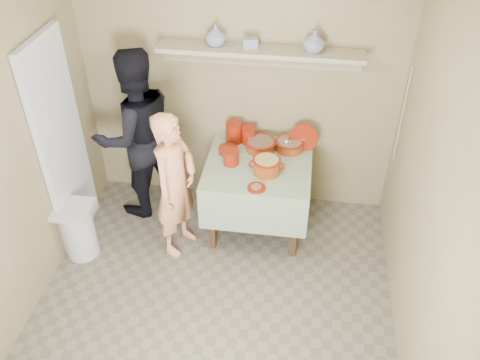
% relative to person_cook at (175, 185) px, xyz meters
% --- Properties ---
extents(ground, '(3.50, 3.50, 0.00)m').
position_rel_person_cook_xyz_m(ground, '(0.45, -0.89, -0.72)').
color(ground, '#6E6756').
rests_on(ground, ground).
extents(tile_panel, '(0.06, 0.70, 2.00)m').
position_rel_person_cook_xyz_m(tile_panel, '(-1.01, 0.06, 0.28)').
color(tile_panel, silver).
rests_on(tile_panel, ground).
extents(plate_stack_a, '(0.16, 0.16, 0.21)m').
position_rel_person_cook_xyz_m(plate_stack_a, '(0.42, 0.71, 0.15)').
color(plate_stack_a, maroon).
rests_on(plate_stack_a, serving_table).
extents(plate_stack_b, '(0.14, 0.14, 0.17)m').
position_rel_person_cook_xyz_m(plate_stack_b, '(0.56, 0.71, 0.13)').
color(plate_stack_b, maroon).
rests_on(plate_stack_b, serving_table).
extents(bowl_stack, '(0.15, 0.15, 0.15)m').
position_rel_person_cook_xyz_m(bowl_stack, '(0.44, 0.34, 0.12)').
color(bowl_stack, maroon).
rests_on(bowl_stack, serving_table).
extents(empty_bowl, '(0.19, 0.19, 0.05)m').
position_rel_person_cook_xyz_m(empty_bowl, '(0.39, 0.51, 0.07)').
color(empty_bowl, maroon).
rests_on(empty_bowl, serving_table).
extents(propped_lid, '(0.28, 0.08, 0.27)m').
position_rel_person_cook_xyz_m(propped_lid, '(1.09, 0.68, 0.16)').
color(propped_lid, maroon).
rests_on(propped_lid, serving_table).
extents(vase_right, '(0.21, 0.21, 0.19)m').
position_rel_person_cook_xyz_m(vase_right, '(1.11, 0.73, 1.10)').
color(vase_right, navy).
rests_on(vase_right, wall_shelf).
extents(vase_left, '(0.20, 0.20, 0.19)m').
position_rel_person_cook_xyz_m(vase_left, '(0.26, 0.75, 1.10)').
color(vase_left, navy).
rests_on(vase_left, wall_shelf).
extents(ceramic_box, '(0.15, 0.12, 0.09)m').
position_rel_person_cook_xyz_m(ceramic_box, '(0.56, 0.73, 1.05)').
color(ceramic_box, navy).
rests_on(ceramic_box, wall_shelf).
extents(person_cook, '(0.49, 0.60, 1.43)m').
position_rel_person_cook_xyz_m(person_cook, '(0.00, 0.00, 0.00)').
color(person_cook, '#F49A69').
rests_on(person_cook, ground).
extents(person_helper, '(1.07, 1.05, 1.74)m').
position_rel_person_cook_xyz_m(person_helper, '(-0.50, 0.52, 0.15)').
color(person_helper, black).
rests_on(person_helper, ground).
extents(room_shell, '(3.04, 3.54, 2.62)m').
position_rel_person_cook_xyz_m(room_shell, '(0.45, -0.89, 0.89)').
color(room_shell, '#94865B').
rests_on(room_shell, ground).
extents(serving_table, '(0.97, 0.97, 0.76)m').
position_rel_person_cook_xyz_m(serving_table, '(0.70, 0.39, -0.08)').
color(serving_table, '#4C2D16').
rests_on(serving_table, ground).
extents(cazuela_meat_a, '(0.30, 0.30, 0.10)m').
position_rel_person_cook_xyz_m(cazuela_meat_a, '(0.69, 0.60, 0.10)').
color(cazuela_meat_a, '#742606').
rests_on(cazuela_meat_a, serving_table).
extents(cazuela_meat_b, '(0.28, 0.28, 0.10)m').
position_rel_person_cook_xyz_m(cazuela_meat_b, '(0.96, 0.64, 0.10)').
color(cazuela_meat_b, '#742606').
rests_on(cazuela_meat_b, serving_table).
extents(ladle, '(0.08, 0.26, 0.19)m').
position_rel_person_cook_xyz_m(ladle, '(0.93, 0.61, 0.15)').
color(ladle, silver).
rests_on(ladle, cazuela_meat_b).
extents(cazuela_rice, '(0.33, 0.25, 0.14)m').
position_rel_person_cook_xyz_m(cazuela_rice, '(0.78, 0.25, 0.13)').
color(cazuela_rice, '#742606').
rests_on(cazuela_rice, serving_table).
extents(front_plate, '(0.16, 0.16, 0.03)m').
position_rel_person_cook_xyz_m(front_plate, '(0.72, 0.00, 0.05)').
color(front_plate, maroon).
rests_on(front_plate, serving_table).
extents(wall_shelf, '(1.80, 0.25, 0.21)m').
position_rel_person_cook_xyz_m(wall_shelf, '(0.65, 0.76, 0.96)').
color(wall_shelf, tan).
rests_on(wall_shelf, room_shell).
extents(trash_bin, '(0.32, 0.32, 0.56)m').
position_rel_person_cook_xyz_m(trash_bin, '(-0.89, -0.24, -0.43)').
color(trash_bin, silver).
rests_on(trash_bin, ground).
extents(electrical_cord, '(0.01, 0.05, 0.90)m').
position_rel_person_cook_xyz_m(electrical_cord, '(1.92, 0.59, 0.53)').
color(electrical_cord, silver).
rests_on(electrical_cord, wall_shelf).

